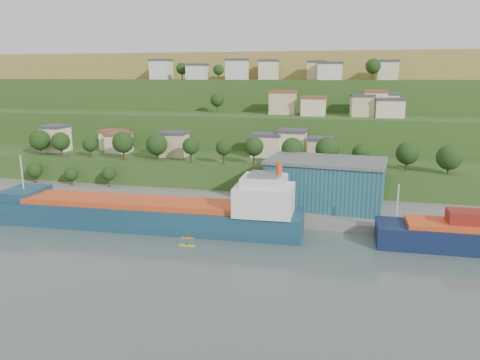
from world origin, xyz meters
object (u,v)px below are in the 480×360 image
(cargo_ship_near, at_px, (155,215))
(warehouse, at_px, (326,182))
(caravan, at_px, (17,194))
(kayak_orange, at_px, (187,237))

(cargo_ship_near, distance_m, warehouse, 46.50)
(caravan, relative_size, kayak_orange, 1.89)
(cargo_ship_near, height_order, kayak_orange, cargo_ship_near)
(cargo_ship_near, bearing_deg, kayak_orange, -30.78)
(cargo_ship_near, relative_size, kayak_orange, 25.43)
(caravan, bearing_deg, cargo_ship_near, -32.29)
(warehouse, xyz_separation_m, kayak_orange, (-29.59, -28.87, -8.21))
(cargo_ship_near, height_order, warehouse, cargo_ship_near)
(cargo_ship_near, height_order, caravan, cargo_ship_near)
(cargo_ship_near, distance_m, caravan, 50.62)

